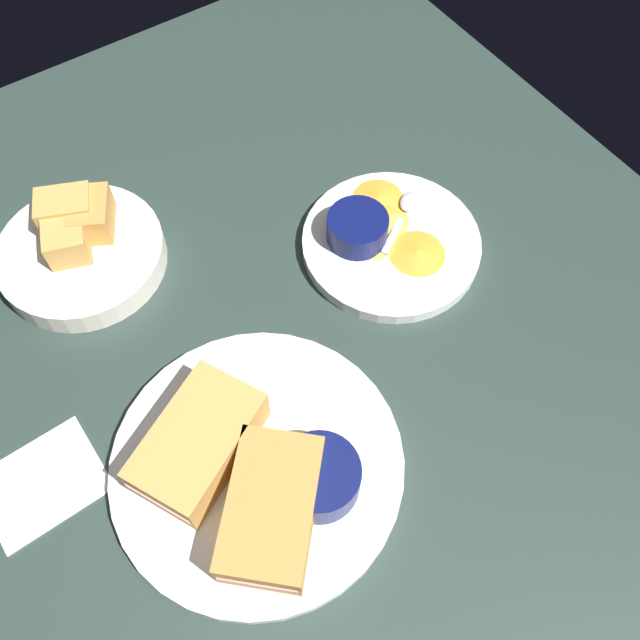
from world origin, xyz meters
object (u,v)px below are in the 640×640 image
Objects in this scene: spoon_by_dark_ramekin at (259,468)px; spoon_by_gravy_ramekin at (406,209)px; ramekin_dark_sauce at (319,477)px; bread_basket_rear at (81,248)px; plate_chips_companion at (391,244)px; plate_sandwich_main at (258,464)px; ramekin_light_gravy at (357,227)px; sandwich_half_near at (199,443)px; sandwich_half_far at (272,508)px.

spoon_by_dark_ramekin is 0.91× the size of spoon_by_gravy_ramekin.
ramekin_dark_sauce is 0.41× the size of bread_basket_rear.
plate_sandwich_main is at bearing -152.35° from plate_chips_companion.
ramekin_light_gravy is 0.37× the size of bread_basket_rear.
plate_sandwich_main is at bearing -151.77° from spoon_by_gravy_ramekin.
spoon_by_dark_ramekin is at bearing -51.19° from sandwich_half_near.
ramekin_dark_sauce is (3.76, -5.14, 2.99)cm from plate_sandwich_main.
ramekin_dark_sauce is 0.84× the size of spoon_by_gravy_ramekin.
spoon_by_dark_ramekin is at bearing -83.94° from bread_basket_rear.
plate_sandwich_main is 6.26cm from sandwich_half_far.
plate_sandwich_main is at bearing -83.52° from bread_basket_rear.
ramekin_light_gravy is (23.70, 17.31, 1.39)cm from spoon_by_dark_ramekin.
spoon_by_dark_ramekin is (-0.16, -0.75, 1.16)cm from plate_sandwich_main.
sandwich_half_far is at bearing -104.82° from plate_sandwich_main.
spoon_by_gravy_ramekin is (6.97, -0.18, -1.39)cm from ramekin_light_gravy.
plate_chips_companion is 2.95× the size of ramekin_light_gravy.
sandwich_half_near is (-3.82, 3.79, 3.20)cm from plate_sandwich_main.
ramekin_dark_sauce reaches higher than spoon_by_dark_ramekin.
plate_chips_companion is at bearing 39.85° from ramekin_dark_sauce.
sandwich_half_near reaches higher than ramekin_dark_sauce.
plate_sandwich_main is at bearing 126.18° from ramekin_dark_sauce.
ramekin_dark_sauce reaches higher than ramekin_light_gravy.
spoon_by_gravy_ramekin is (34.33, 12.59, -2.04)cm from sandwich_half_near.
spoon_by_dark_ramekin is at bearing 74.69° from sandwich_half_far.
plate_sandwich_main is 32.63cm from bread_basket_rear.
bread_basket_rear is (0.14, 28.60, -1.71)cm from sandwich_half_near.
plate_chips_companion is 4.70cm from spoon_by_gravy_ramekin.
sandwich_half_far is 5.04cm from spoon_by_dark_ramekin.
bread_basket_rear is at bearing 93.51° from sandwich_half_far.
spoon_by_dark_ramekin is at bearing -143.86° from ramekin_light_gravy.
spoon_by_gravy_ramekin is (3.86, 2.42, 1.16)cm from plate_chips_companion.
ramekin_dark_sauce is 1.09× the size of ramekin_light_gravy.
spoon_by_dark_ramekin is 35.14cm from spoon_by_gravy_ramekin.
spoon_by_dark_ramekin is 33.33cm from bread_basket_rear.
spoon_by_gravy_ramekin is at bearing -1.45° from ramekin_light_gravy.
ramekin_light_gravy reaches higher than plate_chips_companion.
sandwich_half_near reaches higher than plate_sandwich_main.
plate_chips_companion is (22.90, 19.11, -2.99)cm from ramekin_dark_sauce.
sandwich_half_far is 38.56cm from spoon_by_gravy_ramekin.
sandwich_half_far reaches higher than plate_chips_companion.
sandwich_half_near is 2.14× the size of ramekin_light_gravy.
plate_sandwich_main is 34.65cm from spoon_by_gravy_ramekin.
bread_basket_rear is at bearing 101.21° from ramekin_dark_sauce.
sandwich_half_far is 1.92× the size of ramekin_dark_sauce.
spoon_by_dark_ramekin is 1.19× the size of ramekin_light_gravy.
plate_sandwich_main is at bearing 78.09° from spoon_by_dark_ramekin.
sandwich_half_far reaches higher than spoon_by_gravy_ramekin.
plate_chips_companion is (26.82, 14.72, -1.16)cm from spoon_by_dark_ramekin.
sandwich_half_near is at bearing 130.30° from ramekin_dark_sauce.
spoon_by_dark_ramekin is (3.66, -4.55, -2.04)cm from sandwich_half_near.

